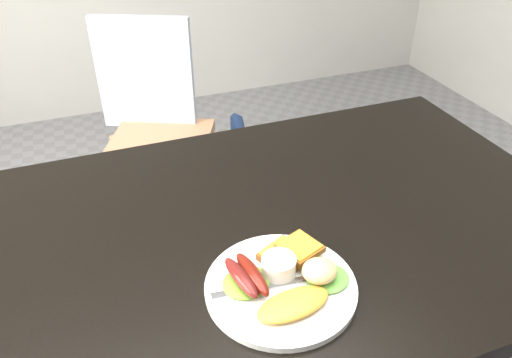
% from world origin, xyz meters
% --- Properties ---
extents(dining_table, '(1.20, 0.80, 0.04)m').
position_xyz_m(dining_table, '(0.00, 0.00, 0.73)').
color(dining_table, black).
rests_on(dining_table, ground).
extents(dining_chair, '(0.48, 0.48, 0.04)m').
position_xyz_m(dining_chair, '(-0.12, 0.91, 0.45)').
color(dining_chair, tan).
rests_on(dining_chair, ground).
extents(person, '(0.61, 0.49, 1.49)m').
position_xyz_m(person, '(0.40, 0.66, 0.75)').
color(person, navy).
rests_on(person, ground).
extents(plate, '(0.26, 0.26, 0.01)m').
position_xyz_m(plate, '(-0.10, -0.17, 0.76)').
color(plate, white).
rests_on(plate, dining_table).
extents(lettuce_left, '(0.11, 0.11, 0.01)m').
position_xyz_m(lettuce_left, '(-0.16, -0.15, 0.77)').
color(lettuce_left, '#4F8328').
rests_on(lettuce_left, plate).
extents(lettuce_right, '(0.09, 0.09, 0.01)m').
position_xyz_m(lettuce_right, '(-0.02, -0.19, 0.77)').
color(lettuce_right, '#5A982F').
rests_on(lettuce_right, plate).
extents(omelette, '(0.14, 0.08, 0.02)m').
position_xyz_m(omelette, '(-0.10, -0.23, 0.77)').
color(omelette, yellow).
rests_on(omelette, plate).
extents(sausage_a, '(0.04, 0.11, 0.03)m').
position_xyz_m(sausage_a, '(-0.17, -0.15, 0.78)').
color(sausage_a, maroon).
rests_on(sausage_a, lettuce_left).
extents(sausage_b, '(0.04, 0.11, 0.03)m').
position_xyz_m(sausage_b, '(-0.15, -0.15, 0.78)').
color(sausage_b, '#60110E').
rests_on(sausage_b, lettuce_left).
extents(ramekin, '(0.07, 0.07, 0.03)m').
position_xyz_m(ramekin, '(-0.10, -0.15, 0.78)').
color(ramekin, white).
rests_on(ramekin, plate).
extents(toast_a, '(0.10, 0.10, 0.01)m').
position_xyz_m(toast_a, '(-0.07, -0.12, 0.77)').
color(toast_a, maroon).
rests_on(toast_a, plate).
extents(toast_b, '(0.09, 0.09, 0.01)m').
position_xyz_m(toast_b, '(-0.04, -0.12, 0.78)').
color(toast_b, '#94581E').
rests_on(toast_b, toast_a).
extents(potato_salad, '(0.06, 0.06, 0.03)m').
position_xyz_m(potato_salad, '(-0.04, -0.19, 0.79)').
color(potato_salad, '#F9E8AB').
rests_on(potato_salad, lettuce_right).
extents(fork, '(0.17, 0.03, 0.00)m').
position_xyz_m(fork, '(-0.14, -0.17, 0.76)').
color(fork, '#ADAFB7').
rests_on(fork, plate).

